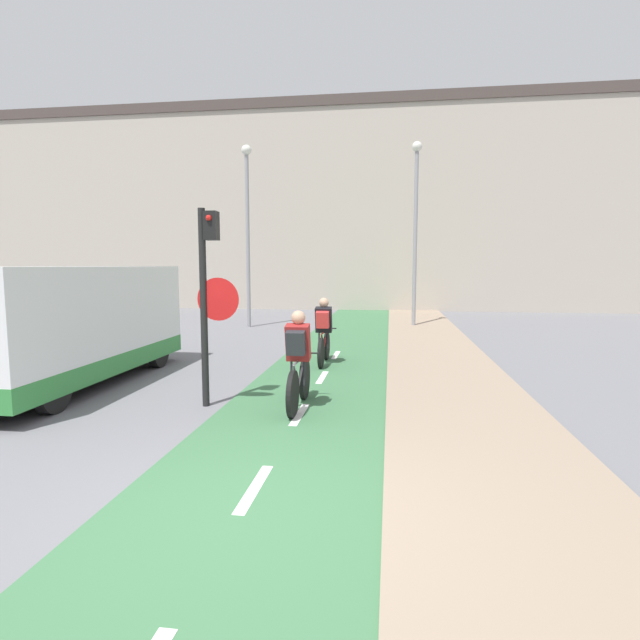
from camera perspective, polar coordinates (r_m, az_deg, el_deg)
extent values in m
plane|color=slate|center=(4.85, -9.18, -21.13)|extent=(120.00, 120.00, 0.00)
cube|color=#3D7047|center=(4.85, -9.18, -21.03)|extent=(2.54, 60.00, 0.02)
cube|color=white|center=(5.27, -7.49, -18.51)|extent=(0.12, 1.10, 0.00)
cube|color=white|center=(7.56, -2.34, -10.72)|extent=(0.12, 1.10, 0.00)
cube|color=white|center=(9.94, 0.26, -6.56)|extent=(0.12, 1.10, 0.00)
cube|color=white|center=(12.38, 1.82, -4.02)|extent=(0.12, 1.10, 0.00)
cube|color=gray|center=(4.80, 22.70, -21.52)|extent=(2.40, 60.00, 0.05)
cube|color=#B2A899|center=(27.53, 5.36, 11.91)|extent=(60.00, 5.00, 9.92)
cube|color=#473D38|center=(28.53, 5.48, 22.38)|extent=(60.00, 5.20, 0.50)
cylinder|color=black|center=(8.00, -13.14, 1.23)|extent=(0.11, 0.11, 3.10)
cube|color=black|center=(7.94, -12.31, 10.48)|extent=(0.20, 0.20, 0.44)
sphere|color=red|center=(7.84, -12.61, 11.33)|extent=(0.09, 0.09, 0.09)
cone|color=red|center=(7.90, -11.59, 2.34)|extent=(0.67, 0.01, 0.67)
cone|color=silver|center=(7.90, -11.58, 2.34)|extent=(0.60, 0.02, 0.60)
cylinder|color=gray|center=(18.30, -8.25, 8.86)|extent=(0.14, 0.14, 6.17)
sphere|color=silver|center=(18.72, -8.41, 18.66)|extent=(0.36, 0.36, 0.36)
cylinder|color=gray|center=(18.56, 10.82, 9.00)|extent=(0.14, 0.14, 6.31)
sphere|color=silver|center=(19.00, 11.04, 18.88)|extent=(0.36, 0.36, 0.36)
cylinder|color=black|center=(7.38, -3.14, -8.48)|extent=(0.07, 0.70, 0.70)
cylinder|color=black|center=(8.37, -1.76, -6.71)|extent=(0.07, 0.70, 0.70)
cylinder|color=slate|center=(8.02, -2.16, -5.93)|extent=(0.04, 0.66, 0.43)
cylinder|color=slate|center=(7.56, -2.80, -6.55)|extent=(0.04, 0.34, 0.46)
cylinder|color=slate|center=(7.82, -2.37, -4.60)|extent=(0.04, 0.95, 0.07)
cylinder|color=slate|center=(7.57, -2.85, -8.18)|extent=(0.04, 0.39, 0.05)
cylinder|color=black|center=(8.28, -1.77, -3.77)|extent=(0.46, 0.03, 0.03)
cube|color=maroon|center=(7.66, -2.53, -2.57)|extent=(0.36, 0.31, 0.59)
sphere|color=tan|center=(7.65, -2.49, 0.28)|extent=(0.22, 0.22, 0.22)
cylinder|color=#232328|center=(7.73, -3.29, -5.89)|extent=(0.04, 0.07, 0.44)
cylinder|color=#232328|center=(7.69, -1.82, -5.94)|extent=(0.04, 0.07, 0.44)
cube|color=#28282D|center=(7.48, -2.78, -2.63)|extent=(0.28, 0.23, 0.39)
cylinder|color=black|center=(10.83, 0.12, -3.81)|extent=(0.07, 0.67, 0.67)
cylinder|color=black|center=(11.80, 0.78, -2.97)|extent=(0.07, 0.67, 0.67)
cylinder|color=maroon|center=(11.47, 0.59, -2.35)|extent=(0.04, 0.63, 0.42)
cylinder|color=maroon|center=(11.02, 0.28, -2.61)|extent=(0.04, 0.33, 0.44)
cylinder|color=maroon|center=(11.30, 0.49, -1.40)|extent=(0.04, 0.91, 0.07)
cylinder|color=maroon|center=(11.02, 0.25, -3.68)|extent=(0.04, 0.38, 0.05)
cylinder|color=black|center=(11.74, 0.78, -0.95)|extent=(0.46, 0.03, 0.03)
cube|color=black|center=(11.15, 0.42, 0.04)|extent=(0.36, 0.31, 0.59)
sphere|color=tan|center=(11.16, 0.45, 1.99)|extent=(0.22, 0.22, 0.22)
cylinder|color=#232328|center=(11.19, -0.11, -2.22)|extent=(0.04, 0.07, 0.42)
cylinder|color=#232328|center=(11.16, 0.90, -2.24)|extent=(0.04, 0.07, 0.42)
cube|color=red|center=(10.97, 0.30, 0.04)|extent=(0.28, 0.23, 0.39)
cube|color=silver|center=(10.40, -27.12, 0.04)|extent=(2.13, 5.35, 1.96)
cube|color=#33843D|center=(10.50, -26.90, -4.31)|extent=(2.14, 5.36, 0.36)
cube|color=black|center=(12.63, -20.27, 2.88)|extent=(1.91, 0.04, 0.70)
cylinder|color=black|center=(12.46, -25.94, -3.05)|extent=(0.18, 0.70, 0.70)
cylinder|color=black|center=(11.51, -17.99, -3.45)|extent=(0.18, 0.70, 0.70)
cylinder|color=black|center=(8.59, -28.26, -7.13)|extent=(0.18, 0.70, 0.70)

